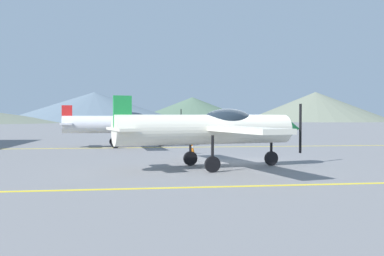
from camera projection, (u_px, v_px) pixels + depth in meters
name	position (u px, v px, depth m)	size (l,w,h in m)	color
ground_plane	(237.00, 164.00, 15.63)	(400.00, 400.00, 0.00)	slate
apron_line_near	(283.00, 185.00, 10.71)	(80.00, 0.16, 0.01)	yellow
apron_line_far	(200.00, 147.00, 24.44)	(80.00, 0.16, 0.01)	yellow
airplane_near	(213.00, 128.00, 14.32)	(7.13, 8.12, 2.44)	silver
airplane_mid	(122.00, 124.00, 24.61)	(7.10, 8.16, 2.44)	silver
traffic_cone_front	(192.00, 148.00, 19.95)	(0.36, 0.36, 0.59)	black
hill_centerleft	(94.00, 107.00, 161.22)	(69.52, 69.52, 11.45)	slate
hill_centerright	(192.00, 109.00, 173.78)	(52.30, 52.30, 10.11)	#4C6651
hill_right	(315.00, 107.00, 171.90)	(60.32, 60.32, 12.16)	slate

